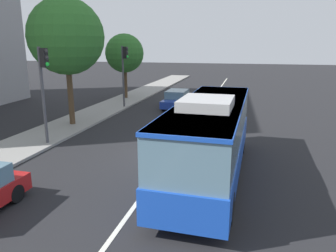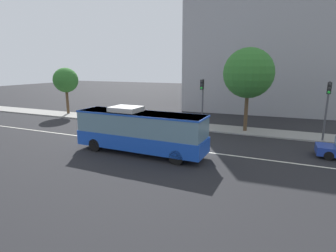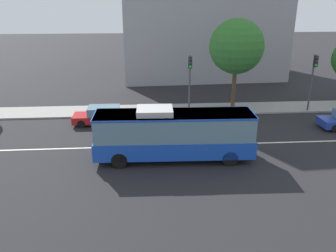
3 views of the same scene
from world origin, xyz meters
TOP-DOWN VIEW (x-y plane):
  - ground_plane at (0.00, 0.00)m, footprint 160.00×160.00m
  - sidewalk_kerb at (0.00, 8.05)m, footprint 80.00×3.22m
  - lane_centre_line at (0.00, 0.00)m, footprint 76.00×0.16m
  - transit_bus at (-2.09, -2.11)m, footprint 10.06×2.77m
  - sedan_blue at (12.31, 2.50)m, footprint 4.50×1.82m
  - traffic_light_near_corner at (10.90, 6.66)m, footprint 0.35×0.62m
  - traffic_light_mid_block at (0.05, 6.78)m, footprint 0.34×0.62m
  - street_tree_kerbside_left at (15.35, 8.39)m, footprint 3.71×3.71m
  - street_tree_kerbside_right at (4.24, 7.85)m, footprint 4.79×4.79m

SIDE VIEW (x-z plane):
  - ground_plane at x=0.00m, z-range 0.00..0.00m
  - lane_centre_line at x=0.00m, z-range 0.00..0.01m
  - sidewalk_kerb at x=0.00m, z-range 0.00..0.14m
  - sedan_blue at x=12.31m, z-range -0.01..1.46m
  - transit_bus at x=-2.09m, z-range 0.08..3.54m
  - traffic_light_near_corner at x=10.90m, z-range 0.96..6.16m
  - traffic_light_mid_block at x=0.05m, z-range 0.96..6.16m
  - street_tree_kerbside_left at x=15.35m, z-range 1.29..7.62m
  - street_tree_kerbside_right at x=4.24m, z-range 1.68..9.86m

